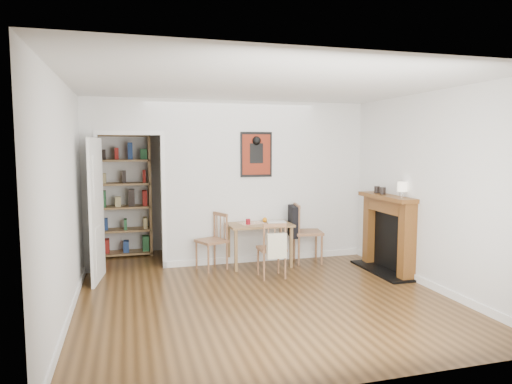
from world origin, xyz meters
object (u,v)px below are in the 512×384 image
object	(u,v)px
mantel_lamp	(402,188)
fireplace	(388,231)
red_glass	(248,222)
ceramic_jar_b	(377,190)
chair_front	(272,249)
dining_table	(259,228)
notebook	(276,222)
chair_right	(307,232)
chair_left	(212,242)
ceramic_jar_a	(383,191)
orange_fruit	(265,220)
bookshelf	(125,196)

from	to	relation	value
mantel_lamp	fireplace	bearing A→B (deg)	93.30
red_glass	ceramic_jar_b	bearing A→B (deg)	-14.07
chair_front	red_glass	xyz separation A→B (m)	(-0.19, 0.61, 0.31)
dining_table	notebook	bearing A→B (deg)	7.14
chair_right	mantel_lamp	size ratio (longest dim) A/B	4.40
dining_table	chair_left	world-z (taller)	chair_left
chair_front	red_glass	bearing A→B (deg)	107.21
ceramic_jar_a	orange_fruit	bearing A→B (deg)	152.25
fireplace	notebook	distance (m)	1.73
dining_table	chair_front	bearing A→B (deg)	-90.86
chair_left	red_glass	distance (m)	0.64
chair_right	ceramic_jar_b	xyz separation A→B (m)	(0.94, -0.54, 0.72)
chair_front	notebook	size ratio (longest dim) A/B	2.78
orange_fruit	ceramic_jar_a	distance (m)	1.88
notebook	mantel_lamp	world-z (taller)	mantel_lamp
notebook	orange_fruit	bearing A→B (deg)	161.28
bookshelf	ceramic_jar_b	bearing A→B (deg)	-25.83
ceramic_jar_b	chair_left	bearing A→B (deg)	168.35
bookshelf	fireplace	size ratio (longest dim) A/B	1.69
dining_table	notebook	size ratio (longest dim) A/B	3.39
dining_table	mantel_lamp	xyz separation A→B (m)	(1.79, -1.14, 0.70)
bookshelf	chair_left	bearing A→B (deg)	-45.99
chair_left	chair_right	distance (m)	1.56
chair_left	orange_fruit	xyz separation A→B (m)	(0.89, 0.13, 0.28)
ceramic_jar_b	chair_front	bearing A→B (deg)	-175.84
orange_fruit	notebook	bearing A→B (deg)	-18.72
dining_table	ceramic_jar_b	bearing A→B (deg)	-17.63
bookshelf	red_glass	xyz separation A→B (m)	(1.83, -1.34, -0.32)
fireplace	chair_right	bearing A→B (deg)	139.66
chair_right	orange_fruit	xyz separation A→B (m)	(-0.67, 0.11, 0.21)
red_glass	ceramic_jar_a	xyz separation A→B (m)	(1.92, -0.68, 0.50)
chair_right	mantel_lamp	xyz separation A→B (m)	(1.00, -1.13, 0.80)
chair_right	notebook	distance (m)	0.54
chair_left	chair_front	bearing A→B (deg)	-40.30
dining_table	bookshelf	size ratio (longest dim) A/B	0.47
chair_left	bookshelf	distance (m)	1.92
chair_left	red_glass	xyz separation A→B (m)	(0.57, -0.03, 0.28)
dining_table	ceramic_jar_b	size ratio (longest dim) A/B	9.21
fireplace	ceramic_jar_a	bearing A→B (deg)	117.46
chair_right	red_glass	world-z (taller)	chair_right
mantel_lamp	ceramic_jar_a	bearing A→B (deg)	100.08
dining_table	chair_front	distance (m)	0.70
bookshelf	orange_fruit	bearing A→B (deg)	-28.68
fireplace	bookshelf	bearing A→B (deg)	150.85
chair_right	orange_fruit	world-z (taller)	chair_right
orange_fruit	notebook	distance (m)	0.19
fireplace	notebook	size ratio (longest dim) A/B	4.29
fireplace	mantel_lamp	distance (m)	0.74
fireplace	ceramic_jar_b	bearing A→B (deg)	97.04
mantel_lamp	ceramic_jar_a	world-z (taller)	mantel_lamp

